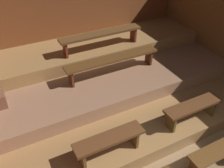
% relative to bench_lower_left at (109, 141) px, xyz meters
% --- Properties ---
extents(ground, '(6.82, 6.19, 0.08)m').
position_rel_bench_lower_left_xyz_m(ground, '(0.90, 0.93, -0.68)').
color(ground, '#95734D').
extents(wall_back, '(6.82, 0.06, 2.47)m').
position_rel_bench_lower_left_xyz_m(wall_back, '(0.90, 3.66, 0.60)').
color(wall_back, brown).
rests_on(wall_back, ground).
extents(platform_lower, '(6.02, 3.96, 0.31)m').
position_rel_bench_lower_left_xyz_m(platform_lower, '(0.90, 1.65, -0.48)').
color(platform_lower, '#9E7141').
rests_on(platform_lower, ground).
extents(platform_middle, '(6.02, 2.79, 0.31)m').
position_rel_bench_lower_left_xyz_m(platform_middle, '(0.90, 2.23, -0.17)').
color(platform_middle, '#9C6E50').
rests_on(platform_middle, platform_lower).
extents(platform_upper, '(6.02, 1.40, 0.31)m').
position_rel_bench_lower_left_xyz_m(platform_upper, '(0.90, 2.93, 0.14)').
color(platform_upper, '#A17543').
rests_on(platform_upper, platform_middle).
extents(bench_lower_left, '(1.23, 0.31, 0.42)m').
position_rel_bench_lower_left_xyz_m(bench_lower_left, '(0.00, 0.00, 0.00)').
color(bench_lower_left, brown).
rests_on(bench_lower_left, platform_lower).
extents(bench_lower_right, '(1.23, 0.31, 0.42)m').
position_rel_bench_lower_left_xyz_m(bench_lower_right, '(1.81, 0.00, 0.00)').
color(bench_lower_right, '#59331A').
rests_on(bench_lower_right, platform_lower).
extents(bench_middle_center, '(2.26, 0.31, 0.42)m').
position_rel_bench_lower_left_xyz_m(bench_middle_center, '(1.01, 1.84, 0.33)').
color(bench_middle_center, brown).
rests_on(bench_middle_center, platform_middle).
extents(bench_upper_center, '(2.10, 0.31, 0.42)m').
position_rel_bench_lower_left_xyz_m(bench_upper_center, '(1.08, 2.58, 0.64)').
color(bench_upper_center, brown).
rests_on(bench_upper_center, platform_upper).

